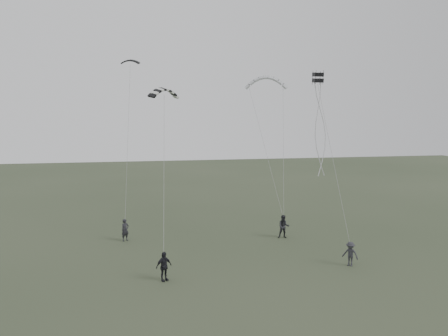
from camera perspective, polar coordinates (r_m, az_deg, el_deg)
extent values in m
plane|color=#323E28|center=(31.08, 0.29, -12.72)|extent=(140.00, 140.00, 0.00)
imported|color=black|center=(37.55, -12.78, -7.90)|extent=(0.81, 0.75, 1.86)
imported|color=#232428|center=(37.81, 7.81, -7.59)|extent=(1.11, 0.95, 1.98)
imported|color=black|center=(28.54, -7.86, -12.61)|extent=(1.19, 0.93, 1.89)
imported|color=#2C2B31|center=(32.12, 16.17, -10.72)|extent=(1.24, 1.24, 1.72)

